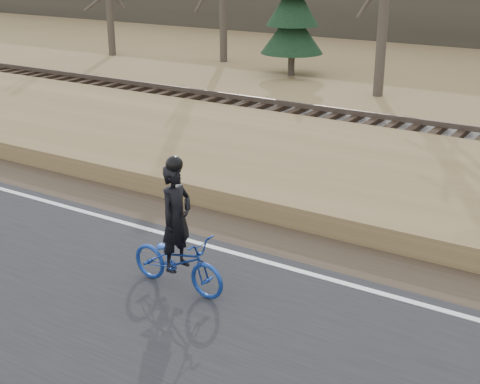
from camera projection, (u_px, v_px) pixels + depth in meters
The scene contains 9 objects.
ground at pixel (166, 243), 12.26m from camera, with size 120.00×120.00×0.00m, color olive.
road at pixel (65, 299), 10.27m from camera, with size 120.00×6.00×0.06m, color black.
edge_line at pixel (172, 236), 12.40m from camera, with size 120.00×0.12×0.01m, color silver.
shoulder at pixel (203, 221), 13.21m from camera, with size 120.00×1.60×0.04m, color #473A2B.
embankment at pixel (278, 170), 15.52m from camera, with size 120.00×5.00×0.44m, color olive.
ballast at pixel (345, 134), 18.53m from camera, with size 120.00×3.00×0.45m, color slate.
railroad at pixel (345, 123), 18.42m from camera, with size 120.00×2.40×0.29m.
cyclist at pixel (177, 248), 10.31m from camera, with size 1.78×0.68×2.17m.
conifer at pixel (293, 5), 27.09m from camera, with size 2.60×2.60×6.06m.
Camera 1 is at (7.13, -8.72, 5.14)m, focal length 50.00 mm.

